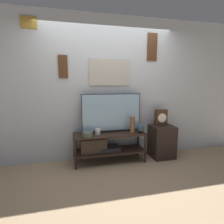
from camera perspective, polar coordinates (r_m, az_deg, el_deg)
The scene contains 10 objects.
ground_plane at distance 3.23m, azimuth 0.21°, elevation -17.67°, with size 12.00×12.00×0.00m, color #997F60.
wall_back at distance 3.37m, azimuth -1.74°, elevation 7.47°, with size 6.40×0.08×2.70m.
media_console at distance 3.29m, azimuth -2.73°, elevation -10.52°, with size 1.33×0.41×0.55m.
television at distance 3.26m, azimuth -0.19°, elevation -0.19°, with size 1.12×0.05×0.73m.
vase_wide_bowl at distance 3.08m, azimuth -7.94°, elevation -7.23°, with size 0.18×0.18×0.08m.
vase_tall_ceramic at distance 3.26m, azimuth 6.64°, elevation -4.19°, with size 0.09×0.09×0.31m.
vase_urn_stoneware at distance 3.32m, azimuth 9.32°, elevation -5.30°, with size 0.14×0.13×0.16m.
candle_jar at distance 3.19m, azimuth -4.68°, elevation -6.36°, with size 0.10×0.10×0.10m.
side_table at distance 3.69m, azimuth 15.93°, elevation -9.16°, with size 0.44×0.42×0.64m.
mantel_clock at distance 3.60m, azimuth 15.67°, elevation -1.71°, with size 0.24×0.11×0.32m.
Camera 1 is at (-0.66, -2.80, 1.47)m, focal length 28.00 mm.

